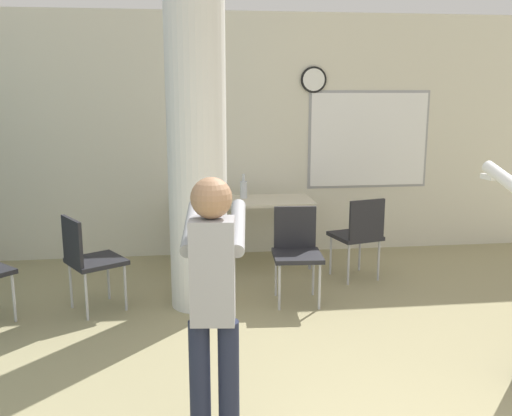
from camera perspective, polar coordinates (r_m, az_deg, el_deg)
wall_back at (r=6.76m, az=-0.06°, el=7.19°), size 8.00×0.15×2.80m
support_pillar at (r=5.04m, az=-5.92°, el=5.50°), size 0.52×0.52×2.80m
folding_table at (r=6.30m, az=-1.32°, el=0.30°), size 1.54×0.63×0.74m
bottle_on_table at (r=6.38m, az=-1.24°, el=1.92°), size 0.08×0.08×0.27m
chair_table_front at (r=5.31m, az=4.07°, el=-3.94°), size 0.47×0.47×0.87m
chair_near_pillar at (r=5.23m, az=-16.43°, el=-4.65°), size 0.60×0.60×0.87m
chair_table_right at (r=5.94m, az=10.27°, el=-2.37°), size 0.54×0.54×0.87m
person_playing_front at (r=3.00m, az=-4.30°, el=-8.81°), size 0.38×0.62×1.53m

